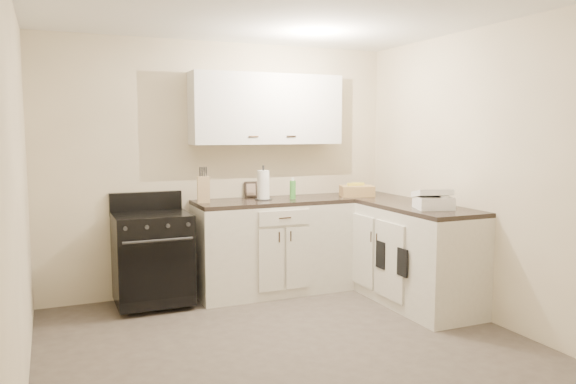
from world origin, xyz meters
name	(u,v)px	position (x,y,z in m)	size (l,w,h in m)	color
floor	(294,350)	(0.00, 0.00, 0.00)	(3.60, 3.60, 0.00)	#473F38
ceiling	(294,4)	(0.00, 0.00, 2.50)	(3.60, 3.60, 0.00)	white
wall_back	(223,168)	(0.00, 1.80, 1.25)	(3.60, 3.60, 0.00)	beige
wall_right	(489,175)	(1.80, 0.00, 1.25)	(3.60, 3.60, 0.00)	beige
wall_left	(17,194)	(-1.80, 0.00, 1.25)	(3.60, 3.60, 0.00)	beige
wall_front	(464,220)	(0.00, -1.80, 1.25)	(3.60, 3.60, 0.00)	beige
base_cabinets_back	(273,248)	(0.43, 1.50, 0.45)	(1.55, 0.60, 0.90)	silver
base_cabinets_right	(399,251)	(1.50, 0.85, 0.45)	(0.60, 1.90, 0.90)	silver
countertop_back	(273,201)	(0.43, 1.50, 0.92)	(1.55, 0.60, 0.04)	black
countertop_right	(400,204)	(1.50, 0.85, 0.92)	(0.60, 1.90, 0.04)	black
upper_cabinets	(267,109)	(0.43, 1.65, 1.84)	(1.55, 0.30, 0.70)	silver
stove	(153,258)	(-0.78, 1.48, 0.46)	(0.68, 0.58, 0.82)	black
knife_block	(203,190)	(-0.27, 1.54, 1.07)	(0.11, 0.10, 0.25)	tan
paper_towel	(263,185)	(0.33, 1.52, 1.09)	(0.12, 0.12, 0.29)	white
soap_bottle	(293,190)	(0.63, 1.47, 1.03)	(0.06, 0.06, 0.18)	green
picture_frame	(251,189)	(0.29, 1.76, 1.02)	(0.13, 0.02, 0.16)	black
wicker_basket	(357,191)	(1.34, 1.40, 1.00)	(0.34, 0.22, 0.11)	tan
countertop_grill	(433,203)	(1.48, 0.32, 0.99)	(0.30, 0.28, 0.11)	white
glass_jar	(444,203)	(1.51, 0.21, 1.01)	(0.08, 0.08, 0.13)	silver
oven_mitt_near	(402,262)	(1.18, 0.33, 0.48)	(0.02, 0.14, 0.25)	black
oven_mitt_far	(381,255)	(1.18, 0.68, 0.48)	(0.02, 0.15, 0.25)	black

